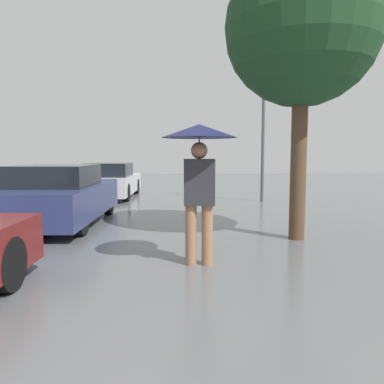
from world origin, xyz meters
The scene contains 5 objects.
pedestrian centered at (-0.24, 4.65, 1.53)m, with size 1.05×1.05×1.98m.
parked_car_middle centered at (-3.28, 7.84, 0.63)m, with size 1.86×4.17×1.33m.
parked_car_farthest centered at (-3.15, 13.06, 0.58)m, with size 1.68×4.04×1.25m.
tree centered at (1.63, 6.24, 3.74)m, with size 2.73×2.73×5.14m.
street_lamp centered at (2.10, 11.72, 2.91)m, with size 0.30×0.30×4.47m.
Camera 1 is at (-0.42, -0.55, 1.57)m, focal length 35.00 mm.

